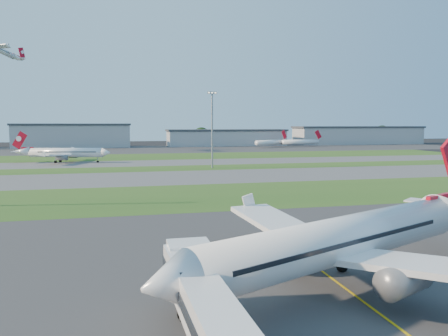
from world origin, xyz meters
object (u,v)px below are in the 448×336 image
object	(u,v)px
airliner_taxiing	(65,153)
mini_jet_near	(271,142)
jet_bridge	(219,333)
light_mast_centre	(212,124)
airliner_parked	(345,240)
mini_jet_far	(301,142)

from	to	relation	value
airliner_taxiing	mini_jet_near	distance (m)	142.38
jet_bridge	mini_jet_near	distance (m)	257.59
jet_bridge	mini_jet_near	xyz separation A→B (m)	(87.31, 242.34, -0.73)
light_mast_centre	jet_bridge	bearing A→B (deg)	-101.38
airliner_parked	mini_jet_far	distance (m)	248.82
airliner_taxiing	mini_jet_far	xyz separation A→B (m)	(135.05, 87.40, -0.56)
mini_jet_far	light_mast_centre	distance (m)	147.61
mini_jet_far	light_mast_centre	size ratio (longest dim) A/B	1.11
airliner_parked	airliner_taxiing	distance (m)	149.01
jet_bridge	airliner_parked	xyz separation A→B (m)	(14.83, 13.77, 0.48)
jet_bridge	mini_jet_near	world-z (taller)	mini_jet_near
airliner_taxiing	mini_jet_near	xyz separation A→B (m)	(113.90, 85.44, -0.56)
jet_bridge	mini_jet_far	xyz separation A→B (m)	(108.46, 244.31, -0.73)
airliner_parked	mini_jet_near	distance (m)	239.79
jet_bridge	light_mast_centre	bearing A→B (deg)	78.62
airliner_taxiing	light_mast_centre	size ratio (longest dim) A/B	1.34
jet_bridge	airliner_parked	bearing A→B (deg)	42.87
jet_bridge	mini_jet_far	size ratio (longest dim) A/B	0.94
mini_jet_far	airliner_parked	bearing A→B (deg)	-117.19
jet_bridge	airliner_parked	size ratio (longest dim) A/B	0.70
mini_jet_near	mini_jet_far	size ratio (longest dim) A/B	0.90
airliner_taxiing	mini_jet_near	bearing A→B (deg)	-129.52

